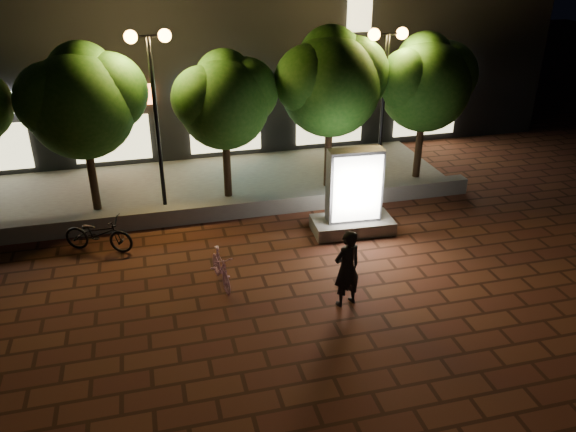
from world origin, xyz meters
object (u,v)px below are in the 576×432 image
object	(u,v)px
tree_mid	(225,97)
rider	(347,268)
street_lamp_left	(152,75)
tree_left	(82,98)
tree_far_right	(426,80)
scooter_pink	(221,268)
scooter_parked	(98,234)
tree_right	(332,79)
street_lamp_right	(386,67)
ad_kiosk	(354,199)

from	to	relation	value
tree_mid	rider	xyz separation A→B (m)	(1.59, -6.55, -2.29)
street_lamp_left	rider	size ratio (longest dim) A/B	2.80
tree_left	street_lamp_left	bearing A→B (deg)	-7.70
tree_mid	tree_far_right	world-z (taller)	tree_far_right
scooter_pink	scooter_parked	bearing A→B (deg)	132.14
tree_left	tree_right	size ratio (longest dim) A/B	0.97
rider	street_lamp_right	bearing A→B (deg)	-134.64
tree_left	ad_kiosk	world-z (taller)	tree_left
ad_kiosk	street_lamp_right	bearing A→B (deg)	56.21
tree_mid	scooter_pink	xyz separation A→B (m)	(-1.01, -5.05, -2.77)
tree_far_right	rider	distance (m)	8.55
tree_left	tree_right	distance (m)	7.30
street_lamp_left	street_lamp_right	world-z (taller)	street_lamp_left
street_lamp_left	street_lamp_right	xyz separation A→B (m)	(7.00, 0.00, -0.13)
scooter_pink	tree_mid	bearing A→B (deg)	71.26
street_lamp_left	scooter_pink	distance (m)	6.07
tree_mid	rider	size ratio (longest dim) A/B	2.43
tree_far_right	street_lamp_right	size ratio (longest dim) A/B	0.96
tree_left	ad_kiosk	size ratio (longest dim) A/B	2.02
scooter_pink	tree_right	bearing A→B (deg)	42.08
street_lamp_left	ad_kiosk	bearing A→B (deg)	-30.50
tree_left	tree_far_right	size ratio (longest dim) A/B	1.03
tree_left	tree_mid	bearing A→B (deg)	-0.00
scooter_parked	street_lamp_left	bearing A→B (deg)	-14.47
tree_mid	tree_right	bearing A→B (deg)	0.00
tree_left	tree_mid	xyz separation A→B (m)	(4.00, -0.00, -0.23)
scooter_pink	scooter_parked	distance (m)	3.77
street_lamp_right	rider	xyz separation A→B (m)	(-3.36, -6.29, -2.97)
tree_mid	scooter_pink	size ratio (longest dim) A/B	3.02
tree_mid	ad_kiosk	xyz separation A→B (m)	(2.97, -3.22, -2.24)
rider	scooter_parked	world-z (taller)	rider
tree_far_right	scooter_parked	size ratio (longest dim) A/B	2.54
tree_left	rider	distance (m)	8.97
ad_kiosk	rider	world-z (taller)	ad_kiosk
tree_far_right	street_lamp_left	size ratio (longest dim) A/B	0.92
tree_mid	rider	bearing A→B (deg)	-76.38
tree_right	ad_kiosk	distance (m)	4.14
rider	scooter_pink	bearing A→B (deg)	-46.45
tree_far_right	scooter_parked	bearing A→B (deg)	-165.90
tree_right	ad_kiosk	world-z (taller)	tree_right
ad_kiosk	scooter_pink	size ratio (longest dim) A/B	1.63
tree_right	scooter_parked	bearing A→B (deg)	-160.06
tree_mid	tree_far_right	size ratio (longest dim) A/B	0.95
street_lamp_right	street_lamp_left	bearing A→B (deg)	180.00
street_lamp_left	rider	xyz separation A→B (m)	(3.64, -6.29, -3.10)
tree_left	rider	xyz separation A→B (m)	(5.58, -6.55, -2.52)
scooter_parked	tree_far_right	bearing A→B (deg)	-52.38
street_lamp_right	scooter_pink	world-z (taller)	street_lamp_right
ad_kiosk	rider	size ratio (longest dim) A/B	1.31
tree_right	street_lamp_left	xyz separation A→B (m)	(-5.36, -0.26, 0.46)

